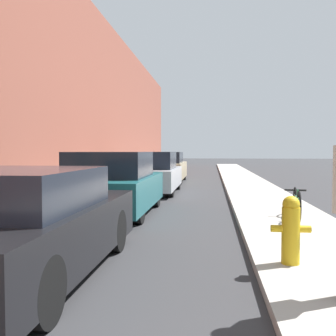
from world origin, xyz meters
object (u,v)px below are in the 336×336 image
parked_car_champagne (165,168)px  fire_hydrant (291,229)px  parked_car_black (21,226)px  parked_car_silver (150,173)px  bicycle (297,203)px  parked_car_teal (112,185)px

parked_car_champagne → fire_hydrant: (3.22, -13.85, -0.13)m
fire_hydrant → parked_car_black: bearing=-170.8°
parked_car_silver → parked_car_champagne: (-0.10, 4.97, -0.01)m
parked_car_black → bicycle: bearing=43.7°
parked_car_silver → bicycle: size_ratio=2.77×
parked_car_teal → fire_hydrant: parked_car_teal is taller
parked_car_teal → parked_car_champagne: bearing=89.5°
parked_car_teal → parked_car_silver: bearing=87.8°
parked_car_champagne → bicycle: size_ratio=2.86×
parked_car_black → parked_car_champagne: size_ratio=0.96×
parked_car_teal → parked_car_silver: 4.71m
fire_hydrant → parked_car_teal: bearing=128.4°
parked_car_black → parked_car_champagne: (-0.03, 14.37, 0.06)m
bicycle → parked_car_champagne: bearing=117.4°
parked_car_silver → bicycle: (3.89, -5.61, -0.26)m
fire_hydrant → bicycle: bearing=76.9°
parked_car_champagne → parked_car_black: bearing=-89.9°
parked_car_black → fire_hydrant: bearing=9.2°
parked_car_black → parked_car_silver: 9.39m
parked_car_black → bicycle: parked_car_black is taller
parked_car_black → parked_car_champagne: 14.37m
parked_car_silver → fire_hydrant: size_ratio=4.93×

